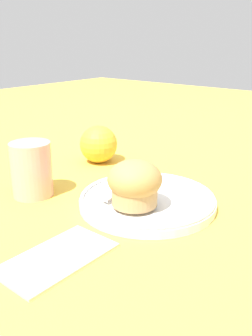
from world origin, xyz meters
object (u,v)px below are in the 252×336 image
at_px(muffin, 135,183).
at_px(butter_knife, 126,185).
at_px(orange_fruit, 99,144).
at_px(juice_glass, 32,169).

distance_m(muffin, butter_knife, 0.08).
relative_size(orange_fruit, juice_glass, 0.86).
bearing_deg(orange_fruit, juice_glass, -169.66).
xyz_separation_m(butter_knife, juice_glass, (-0.10, 0.14, 0.03)).
height_order(orange_fruit, juice_glass, juice_glass).
xyz_separation_m(muffin, juice_glass, (-0.05, 0.19, -0.01)).
distance_m(muffin, orange_fruit, 0.29).
height_order(butter_knife, orange_fruit, orange_fruit).
xyz_separation_m(butter_knife, orange_fruit, (0.11, 0.18, 0.02)).
relative_size(muffin, orange_fruit, 1.01).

